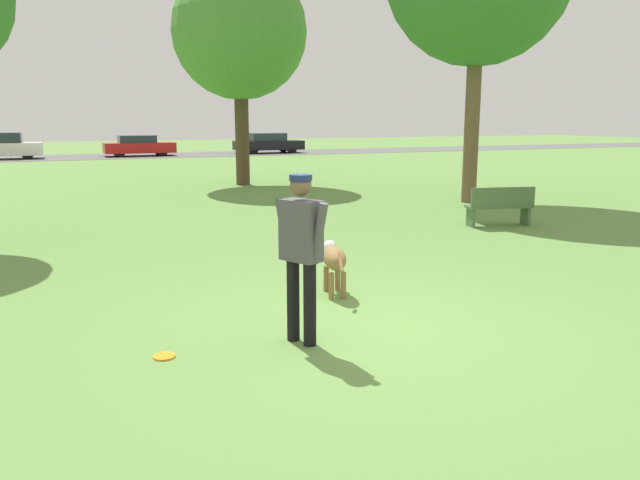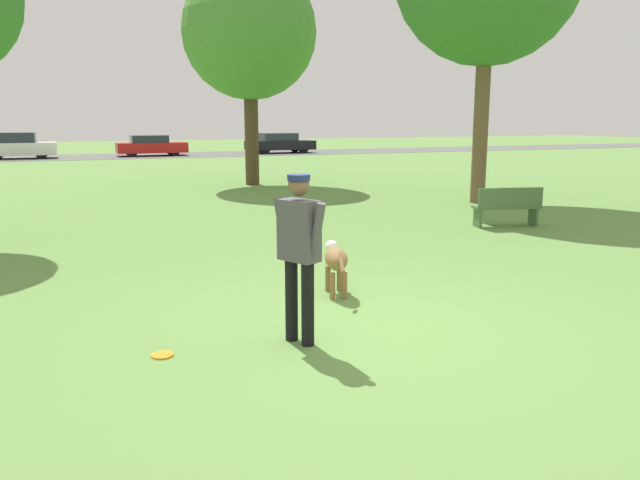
% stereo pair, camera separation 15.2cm
% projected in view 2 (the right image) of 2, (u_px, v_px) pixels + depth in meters
% --- Properties ---
extents(ground_plane, '(120.00, 120.00, 0.00)m').
position_uv_depth(ground_plane, '(365.00, 329.00, 6.79)').
color(ground_plane, '#608C42').
extents(far_road_strip, '(120.00, 6.00, 0.01)m').
position_uv_depth(far_road_strip, '(121.00, 156.00, 37.35)').
color(far_road_strip, '#5B5B59').
rests_on(far_road_strip, ground_plane).
extents(person, '(0.38, 0.65, 1.72)m').
position_uv_depth(person, '(299.00, 245.00, 6.20)').
color(person, black).
rests_on(person, ground_plane).
extents(dog, '(0.43, 1.01, 0.65)m').
position_uv_depth(dog, '(336.00, 260.00, 8.05)').
color(dog, olive).
rests_on(dog, ground_plane).
extents(frisbee, '(0.21, 0.21, 0.02)m').
position_uv_depth(frisbee, '(162.00, 355.00, 6.03)').
color(frisbee, orange).
rests_on(frisbee, ground_plane).
extents(tree_mid_center, '(4.46, 4.46, 7.30)m').
position_uv_depth(tree_mid_center, '(249.00, 32.00, 20.54)').
color(tree_mid_center, '#4C3826').
rests_on(tree_mid_center, ground_plane).
extents(parked_car_white, '(3.91, 1.87, 1.46)m').
position_uv_depth(parked_car_white, '(18.00, 146.00, 34.89)').
color(parked_car_white, white).
rests_on(parked_car_white, ground_plane).
extents(parked_car_red, '(4.11, 1.84, 1.24)m').
position_uv_depth(parked_car_red, '(151.00, 146.00, 37.59)').
color(parked_car_red, red).
rests_on(parked_car_red, ground_plane).
extents(parked_car_black, '(4.38, 1.92, 1.30)m').
position_uv_depth(parked_car_black, '(280.00, 143.00, 40.53)').
color(parked_car_black, black).
rests_on(parked_car_black, ground_plane).
extents(park_bench, '(1.46, 0.72, 0.84)m').
position_uv_depth(park_bench, '(508.00, 206.00, 13.07)').
color(park_bench, '#4C6B42').
rests_on(park_bench, ground_plane).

